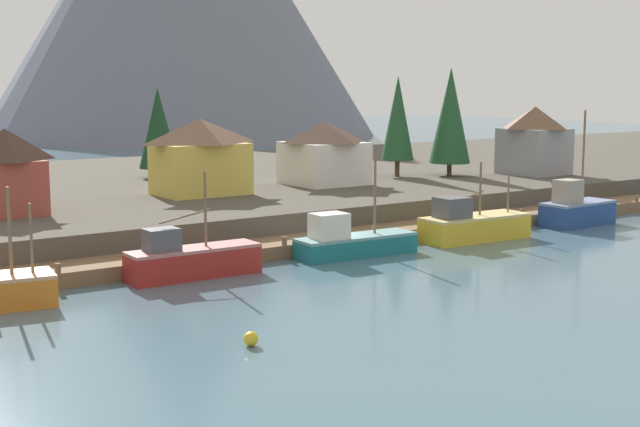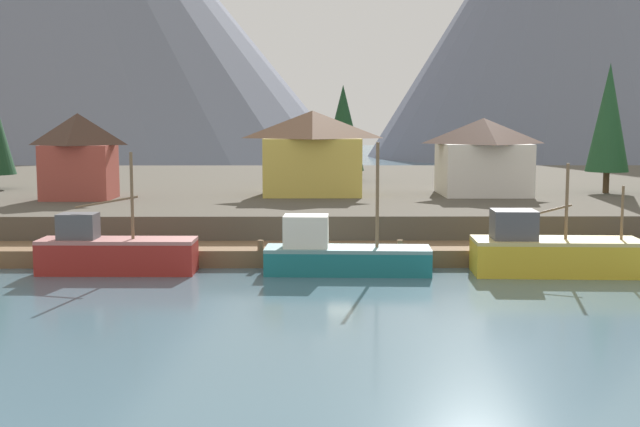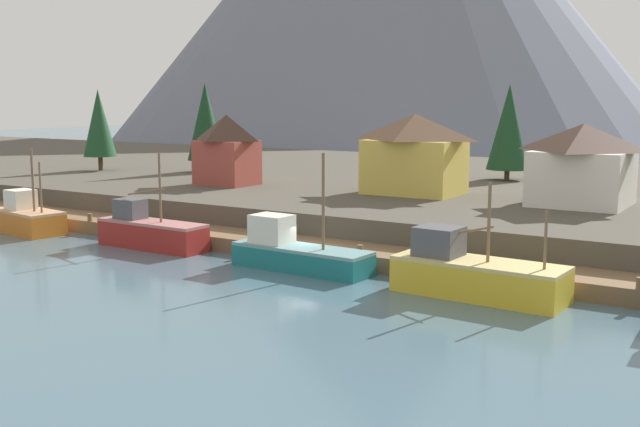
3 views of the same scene
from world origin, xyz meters
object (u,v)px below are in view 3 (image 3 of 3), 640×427
object	(u,v)px
conifer_near_left	(99,123)
conifer_mid_left	(509,127)
house_white	(582,164)
house_red	(227,149)
fishing_boat_yellow	(474,274)
house_yellow	(414,153)
fishing_boat_red	(150,232)
fishing_boat_teal	(296,252)
conifer_mid_right	(205,122)
fishing_boat_orange	(27,218)

from	to	relation	value
conifer_near_left	conifer_mid_left	size ratio (longest dim) A/B	0.96
house_white	house_red	bearing A→B (deg)	-173.60
fishing_boat_yellow	house_yellow	size ratio (longest dim) A/B	1.16
fishing_boat_red	house_yellow	bearing A→B (deg)	61.83
fishing_boat_teal	fishing_boat_yellow	xyz separation A→B (m)	(11.61, -0.31, 0.15)
conifer_near_left	conifer_mid_right	size ratio (longest dim) A/B	0.93
fishing_boat_orange	conifer_near_left	distance (m)	26.50
fishing_boat_yellow	house_yellow	bearing A→B (deg)	125.83
fishing_boat_red	fishing_boat_orange	bearing A→B (deg)	-175.66
fishing_boat_teal	conifer_near_left	world-z (taller)	conifer_near_left
house_white	conifer_mid_left	world-z (taller)	conifer_mid_left
fishing_boat_teal	house_red	distance (m)	25.87
house_red	conifer_mid_left	world-z (taller)	conifer_mid_left
house_yellow	conifer_near_left	world-z (taller)	conifer_near_left
fishing_boat_yellow	conifer_mid_right	distance (m)	48.57
conifer_mid_left	conifer_mid_right	xyz separation A→B (m)	(-30.39, -9.37, 0.27)
fishing_boat_teal	conifer_near_left	size ratio (longest dim) A/B	1.03
fishing_boat_yellow	house_white	xyz separation A→B (m)	(0.39, 20.63, 4.40)
fishing_boat_teal	fishing_boat_red	bearing A→B (deg)	-178.34
fishing_boat_yellow	fishing_boat_orange	bearing A→B (deg)	-176.93
fishing_boat_orange	house_yellow	bearing A→B (deg)	49.89
conifer_near_left	conifer_mid_right	distance (m)	12.05
fishing_boat_yellow	house_yellow	world-z (taller)	house_yellow
fishing_boat_yellow	fishing_boat_teal	bearing A→B (deg)	-178.77
fishing_boat_red	fishing_boat_yellow	xyz separation A→B (m)	(24.15, -0.54, 0.07)
fishing_boat_teal	house_white	bearing A→B (deg)	62.14
conifer_mid_left	fishing_boat_orange	bearing A→B (deg)	-126.75
fishing_boat_red	fishing_boat_teal	xyz separation A→B (m)	(12.53, -0.23, -0.09)
conifer_mid_left	fishing_boat_red	bearing A→B (deg)	-111.91
fishing_boat_teal	conifer_near_left	bearing A→B (deg)	155.65
fishing_boat_orange	house_red	world-z (taller)	house_red
fishing_boat_red	fishing_boat_yellow	world-z (taller)	fishing_boat_red
house_red	conifer_near_left	distance (m)	21.26
fishing_boat_teal	fishing_boat_yellow	bearing A→B (deg)	1.15
fishing_boat_orange	house_red	xyz separation A→B (m)	(5.94, 17.33, 4.63)
house_yellow	conifer_mid_left	bearing A→B (deg)	78.87
fishing_boat_yellow	conifer_mid_right	size ratio (longest dim) A/B	0.97
fishing_boat_red	fishing_boat_teal	bearing A→B (deg)	-0.05
house_red	house_yellow	world-z (taller)	house_yellow
conifer_mid_left	fishing_boat_yellow	bearing A→B (deg)	-73.78
fishing_boat_orange	house_yellow	xyz separation A→B (m)	(23.45, 20.41, 4.74)
fishing_boat_yellow	conifer_mid_left	distance (m)	37.17
house_yellow	conifer_mid_left	xyz separation A→B (m)	(2.94, 14.93, 1.74)
house_yellow	house_white	bearing A→B (deg)	1.70
fishing_boat_red	conifer_mid_right	distance (m)	30.89
fishing_boat_red	fishing_boat_teal	distance (m)	12.54
fishing_boat_teal	conifer_mid_right	distance (m)	39.20
conifer_near_left	conifer_mid_left	bearing A→B (deg)	19.27
fishing_boat_yellow	conifer_near_left	distance (m)	55.93
fishing_boat_red	fishing_boat_teal	world-z (taller)	fishing_boat_teal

